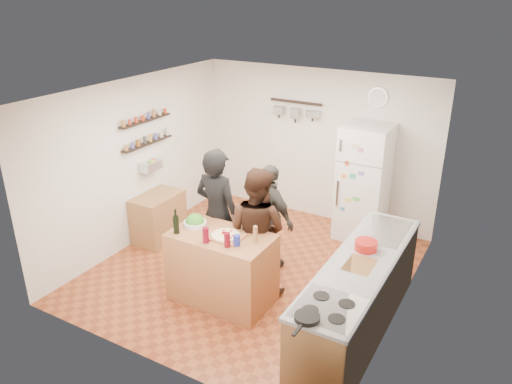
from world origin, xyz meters
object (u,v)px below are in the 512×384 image
Objects in this scene: prep_island at (222,267)px; person_back at (270,218)px; wine_bottle at (176,225)px; wall_clock at (378,97)px; person_left at (218,214)px; person_center at (257,230)px; skillet at (307,318)px; fridge at (364,183)px; pepper_mill at (255,236)px; red_bowl at (366,245)px; side_table at (158,217)px; salt_canister at (237,240)px; counter_run at (358,298)px; salad_bowl at (195,224)px.

prep_island is 1.05m from person_back.
wall_clock is at bearing 64.98° from wine_bottle.
person_left reaches higher than prep_island.
person_back is at bearing -73.26° from person_center.
fridge is at bearing 100.47° from skillet.
pepper_mill is at bearing 128.80° from person_back.
wine_bottle reaches higher than red_bowl.
side_table is (-1.39, 0.40, -0.54)m from person_left.
pepper_mill is 1.34× the size of salt_canister.
fridge reaches higher than wine_bottle.
wine_bottle is (-0.50, -0.22, 0.57)m from prep_island.
prep_island is 0.63m from person_center.
prep_island is at bearing -173.66° from pepper_mill.
pepper_mill is 0.73× the size of skillet.
fridge reaches higher than pepper_mill.
side_table is at bearing 139.05° from wine_bottle.
skillet is 1.50m from red_bowl.
person_back reaches higher than pepper_mill.
person_back is 5.89× the size of red_bowl.
person_center is at bearing 121.52° from person_back.
person_back is at bearing -117.58° from fridge.
person_left is at bearing -122.39° from fridge.
wall_clock is 3.79m from side_table.
person_left is at bearing -179.02° from red_bowl.
prep_island is at bearing -26.34° from side_table.
wine_bottle is at bearing 47.33° from person_center.
fridge reaches higher than salt_canister.
person_left is 2.44m from skillet.
counter_run is at bearing -71.94° from fridge.
wine_bottle is 1.79m from side_table.
side_table is at bearing 148.48° from salad_bowl.
fridge reaches higher than counter_run.
wine_bottle is 0.12× the size of fridge.
skillet is 0.79× the size of wall_clock.
person_center is (0.61, -0.03, -0.07)m from person_left.
pepper_mill is at bearing 155.69° from person_left.
salt_canister is 0.05× the size of counter_run.
person_back is at bearing -113.26° from wall_clock.
counter_run is at bearing 174.01° from person_back.
person_left is 2.99m from wall_clock.
person_back is 0.58× the size of counter_run.
person_back is 1.93m from side_table.
wine_bottle is 0.13× the size of person_center.
pepper_mill is (0.87, 0.00, 0.06)m from salad_bowl.
prep_island is 4.37× the size of salad_bowl.
person_left reaches higher than salt_canister.
fridge is (0.69, 2.08, 0.06)m from person_center.
person_back is at bearing 162.12° from red_bowl.
side_table is at bearing 154.31° from salt_canister.
prep_island reaches higher than side_table.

